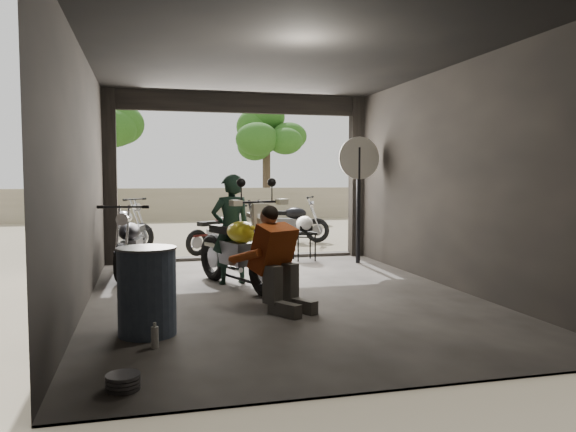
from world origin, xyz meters
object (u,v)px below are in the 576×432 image
outside_bike_c (291,219)px  stool (304,236)px  main_bike (237,243)px  outside_bike_a (117,223)px  outside_bike_b (220,229)px  rider (231,230)px  oil_drum (147,293)px  left_bike (131,240)px  mechanic (281,261)px  helmet (305,224)px  sign_post (359,179)px

outside_bike_c → stool: (-0.55, -3.16, -0.09)m
main_bike → outside_bike_a: main_bike is taller
outside_bike_b → outside_bike_c: outside_bike_c is taller
outside_bike_c → outside_bike_a: bearing=122.0°
outside_bike_b → stool: outside_bike_b is taller
rider → stool: 2.67m
main_bike → stool: (1.67, 2.33, -0.18)m
outside_bike_c → rider: rider is taller
outside_bike_b → main_bike: bearing=145.5°
outside_bike_a → rider: 5.16m
rider → oil_drum: bearing=53.0°
left_bike → outside_bike_c: 5.52m
outside_bike_c → mechanic: bearing=-168.6°
outside_bike_a → rider: size_ratio=1.03×
main_bike → outside_bike_a: bearing=90.0°
outside_bike_a → rider: (1.85, -4.81, 0.25)m
outside_bike_a → outside_bike_b: outside_bike_a is taller
outside_bike_b → oil_drum: size_ratio=1.68×
outside_bike_b → stool: 2.07m
mechanic → helmet: (1.41, 3.90, 0.10)m
mechanic → sign_post: size_ratio=0.52×
mechanic → stool: bearing=40.0°
rider → mechanic: size_ratio=1.34×
stool → helmet: size_ratio=1.64×
rider → stool: size_ratio=2.96×
mechanic → stool: size_ratio=2.20×
left_bike → helmet: 3.32m
outside_bike_a → stool: size_ratio=3.04×
left_bike → outside_bike_b: (1.77, 2.41, -0.08)m
sign_post → outside_bike_c: bearing=99.9°
main_bike → helmet: main_bike is taller
main_bike → rider: rider is taller
left_bike → sign_post: (4.05, 0.30, 0.99)m
oil_drum → outside_bike_c: bearing=65.5°
outside_bike_a → outside_bike_c: size_ratio=1.01×
outside_bike_a → rider: rider is taller
outside_bike_c → rider: 5.66m
outside_bike_a → helmet: (3.58, -2.78, 0.14)m
main_bike → outside_bike_a: 5.46m
main_bike → outside_bike_b: 3.85m
left_bike → outside_bike_a: left_bike is taller
outside_bike_b → stool: (1.42, -1.51, -0.03)m
left_bike → rider: size_ratio=1.06×
oil_drum → helmet: bearing=56.9°
outside_bike_b → outside_bike_c: 2.57m
outside_bike_c → helmet: size_ratio=4.94×
outside_bike_a → stool: (3.57, -2.79, -0.09)m
stool → oil_drum: oil_drum is taller
mechanic → stool: 4.13m
outside_bike_c → sign_post: 3.91m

